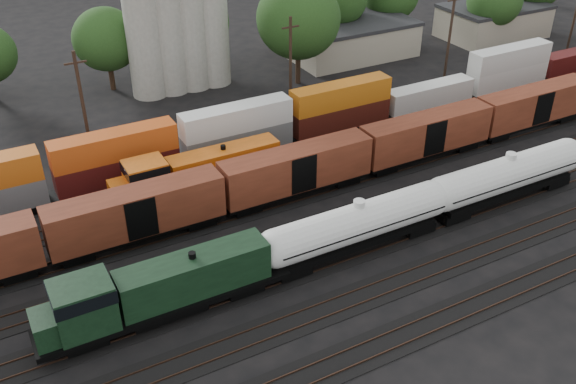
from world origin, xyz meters
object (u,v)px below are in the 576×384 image
grain_silo (174,3)px  green_locomotive (151,291)px  orange_locomotive (194,172)px  tank_car_a (358,224)px

grain_silo → green_locomotive: bearing=-113.0°
grain_silo → orange_locomotive: bearing=-107.7°
tank_car_a → orange_locomotive: tank_car_a is taller
tank_car_a → orange_locomotive: 17.28m
orange_locomotive → green_locomotive: bearing=-121.3°
tank_car_a → orange_locomotive: size_ratio=1.01×
orange_locomotive → grain_silo: size_ratio=0.63×
tank_car_a → orange_locomotive: (-8.58, 15.00, -0.25)m
green_locomotive → grain_silo: 45.34m
grain_silo → tank_car_a: bearing=-89.6°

